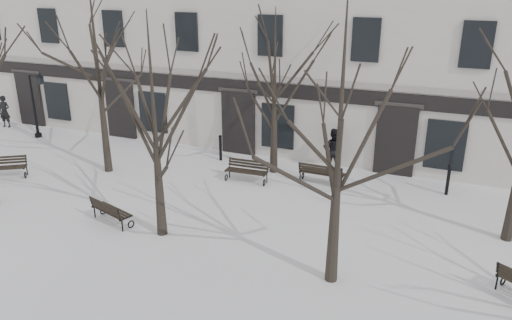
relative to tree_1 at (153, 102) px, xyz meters
The scene contains 15 objects.
ground 5.00m from the tree_1, ahead, with size 100.00×100.00×0.00m, color white.
building 13.38m from the tree_1, 78.98° to the left, with size 40.40×10.20×11.40m.
tree_1 is the anchor object (origin of this frame).
tree_2 5.65m from the tree_1, ahead, with size 5.27×5.27×7.53m.
tree_4 6.46m from the tree_1, 142.87° to the left, with size 5.81×5.81×8.30m.
tree_5 6.57m from the tree_1, 77.83° to the left, with size 4.67×4.67×6.67m.
bench_0 9.48m from the tree_1, 169.14° to the left, with size 1.75×1.45×0.87m.
bench_1 4.33m from the tree_1, behind, with size 1.73×1.06×0.83m.
bench_3 6.38m from the tree_1, 81.42° to the left, with size 1.73×0.70×0.86m.
bench_4 7.87m from the tree_1, 58.51° to the left, with size 1.78×0.68×0.89m.
lamp_post 13.14m from the tree_1, 150.40° to the left, with size 1.04×0.38×3.32m.
bollard_a 7.86m from the tree_1, 100.71° to the left, with size 0.15×0.15×1.18m.
bollard_b 11.22m from the tree_1, 39.13° to the left, with size 0.15×0.15×1.19m.
pedestrian_a 16.68m from the tree_1, 153.73° to the left, with size 0.63×0.42×1.73m, color black.
pedestrian_b 9.40m from the tree_1, 64.36° to the left, with size 0.90×0.70×1.84m, color black.
Camera 1 is at (5.60, -12.05, 7.67)m, focal length 35.00 mm.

